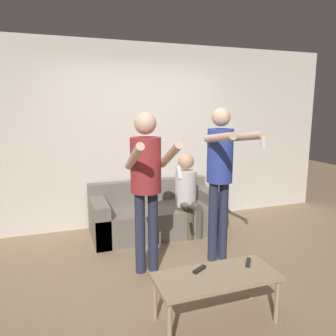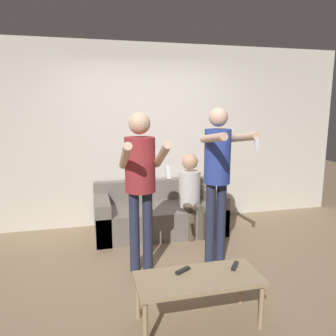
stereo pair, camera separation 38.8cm
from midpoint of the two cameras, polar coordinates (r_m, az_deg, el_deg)
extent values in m
plane|color=#937A5B|center=(3.80, 4.01, -17.33)|extent=(14.00, 14.00, 0.00)
cube|color=silver|center=(4.98, -1.63, 5.65)|extent=(6.40, 0.06, 2.70)
cube|color=slate|center=(4.76, 0.82, -8.84)|extent=(1.81, 0.86, 0.39)
cube|color=slate|center=(4.99, -0.19, -3.77)|extent=(1.81, 0.16, 0.31)
cube|color=slate|center=(4.61, -9.00, -8.54)|extent=(0.20, 0.86, 0.56)
cube|color=slate|center=(4.99, 9.86, -7.07)|extent=(0.20, 0.86, 0.56)
cylinder|color=#282D47|center=(3.60, -2.73, -11.10)|extent=(0.11, 0.11, 0.90)
cylinder|color=#282D47|center=(3.63, -0.46, -10.91)|extent=(0.11, 0.11, 0.90)
cylinder|color=#9E2D33|center=(3.41, -1.65, 0.56)|extent=(0.32, 0.32, 0.57)
sphere|color=beige|center=(3.36, -1.69, 7.79)|extent=(0.23, 0.23, 0.23)
cylinder|color=beige|center=(3.12, -3.96, 2.01)|extent=(0.08, 0.52, 0.33)
cylinder|color=beige|center=(3.20, 2.41, 2.24)|extent=(0.08, 0.52, 0.33)
cube|color=white|center=(2.99, 3.69, -0.84)|extent=(0.04, 0.09, 0.13)
cylinder|color=#282D47|center=(3.84, 10.28, -9.50)|extent=(0.11, 0.11, 0.94)
cylinder|color=#282D47|center=(3.89, 12.06, -9.29)|extent=(0.11, 0.11, 0.94)
cylinder|color=#2D429E|center=(3.68, 11.61, 1.96)|extent=(0.29, 0.29, 0.60)
sphere|color=beige|center=(3.64, 11.86, 8.65)|extent=(0.21, 0.21, 0.21)
cylinder|color=beige|center=(3.33, 11.19, 5.14)|extent=(0.08, 0.56, 0.15)
cylinder|color=beige|center=(3.49, 16.14, 5.15)|extent=(0.08, 0.56, 0.15)
cube|color=white|center=(3.26, 18.50, 4.01)|extent=(0.04, 0.05, 0.13)
cylinder|color=brown|center=(4.50, 6.63, -10.11)|extent=(0.11, 0.11, 0.39)
cylinder|color=brown|center=(4.54, 8.27, -9.93)|extent=(0.11, 0.11, 0.39)
cylinder|color=brown|center=(4.57, 5.98, -6.83)|extent=(0.11, 0.32, 0.11)
cylinder|color=brown|center=(4.61, 7.60, -6.68)|extent=(0.11, 0.32, 0.11)
cylinder|color=silver|center=(4.67, 6.16, -3.59)|extent=(0.30, 0.30, 0.50)
sphere|color=tan|center=(4.59, 6.26, 1.10)|extent=(0.23, 0.23, 0.23)
cube|color=tan|center=(2.84, 9.50, -18.58)|extent=(1.03, 0.45, 0.04)
cylinder|color=tan|center=(2.67, 0.64, -25.82)|extent=(0.04, 0.04, 0.38)
cylinder|color=tan|center=(3.01, 19.84, -21.88)|extent=(0.04, 0.04, 0.38)
cylinder|color=tan|center=(2.97, -1.26, -21.74)|extent=(0.04, 0.04, 0.38)
cylinder|color=tan|center=(3.27, 16.13, -18.83)|extent=(0.04, 0.04, 0.38)
cube|color=black|center=(3.03, 15.34, -16.19)|extent=(0.12, 0.14, 0.02)
cube|color=black|center=(2.88, 6.66, -17.39)|extent=(0.15, 0.11, 0.02)
camera|label=1|loc=(0.19, -87.25, 0.51)|focal=35.00mm
camera|label=2|loc=(0.19, 92.75, -0.51)|focal=35.00mm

